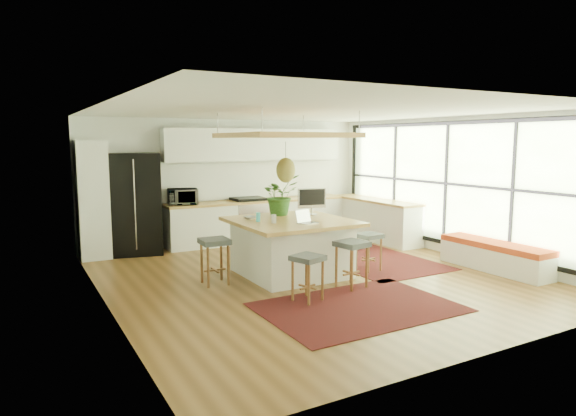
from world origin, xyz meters
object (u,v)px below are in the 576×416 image
island (291,247)px  stool_near_right (352,265)px  microwave (183,195)px  stool_near_left (308,276)px  laptop (308,216)px  monitor (312,200)px  island_plant (280,199)px  stool_right_front (369,251)px  stool_left_side (215,262)px  fridge (135,207)px  stool_right_back (337,243)px

island → stool_near_right: 1.20m
island → microwave: 3.11m
stool_near_right → stool_near_left: bearing=-165.8°
stool_near_right → laptop: size_ratio=2.24×
monitor → island_plant: bearing=166.9°
stool_near_left → stool_right_front: size_ratio=1.01×
stool_left_side → island_plant: 1.73m
stool_right_front → laptop: size_ratio=2.03×
fridge → laptop: fridge is taller
stool_right_back → island_plant: (-1.09, 0.21, 0.86)m
microwave → island_plant: size_ratio=0.83×
microwave → monitor: bearing=-47.0°
fridge → island: size_ratio=1.08×
stool_near_right → stool_right_back: bearing=62.8°
stool_near_left → stool_right_front: stool_near_left is taller
fridge → stool_near_left: (1.39, -4.25, -0.57)m
monitor → stool_left_side: bearing=-158.9°
island → stool_left_side: (-1.33, 0.08, -0.11)m
stool_right_back → microwave: size_ratio=1.26×
stool_near_left → monitor: (1.10, 1.67, 0.83)m
stool_right_back → island_plant: bearing=169.1°
microwave → fridge: bearing=-168.1°
island → stool_near_right: island is taller
stool_near_right → stool_left_side: size_ratio=1.00×
island → stool_left_side: 1.34m
stool_left_side → stool_right_front: bearing=-11.5°
stool_near_right → stool_right_back: 1.66m
fridge → stool_near_left: size_ratio=3.05×
fridge → stool_near_right: bearing=-46.9°
stool_right_back → stool_left_side: (-2.51, -0.28, 0.00)m
stool_near_left → microwave: (-0.43, 4.24, 0.77)m
monitor → island: bearing=-138.1°
fridge → island_plant: 3.08m
stool_near_left → monitor: size_ratio=1.26×
monitor → microwave: 3.00m
fridge → monitor: fridge is taller
fridge → microwave: (0.96, -0.01, 0.20)m
island → stool_right_front: bearing=-19.2°
stool_left_side → island_plant: bearing=18.9°
island → monitor: size_ratio=3.55×
stool_right_back → monitor: monitor is taller
stool_right_back → stool_left_side: 2.52m
stool_near_left → stool_near_right: (0.93, 0.24, 0.00)m
stool_near_left → stool_right_front: 2.01m
laptop → island_plant: bearing=72.3°
stool_left_side → microwave: microwave is taller
monitor → island_plant: island_plant is taller
stool_near_right → stool_left_side: (-1.75, 1.20, 0.00)m
stool_near_right → laptop: (-0.38, 0.67, 0.70)m
island → stool_right_front: size_ratio=2.83×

